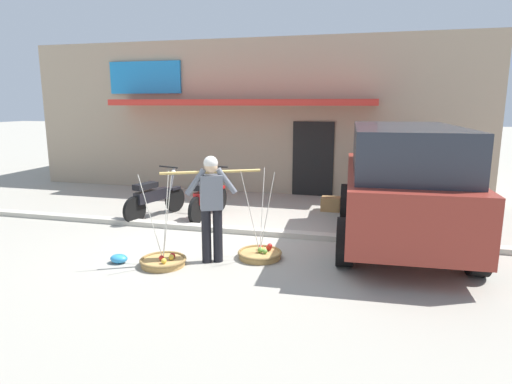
% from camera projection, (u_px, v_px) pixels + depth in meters
% --- Properties ---
extents(ground_plane, '(90.00, 90.00, 0.00)m').
position_uv_depth(ground_plane, '(222.00, 243.00, 7.95)').
color(ground_plane, '#9E998C').
extents(sidewalk_curb, '(20.00, 0.24, 0.10)m').
position_uv_depth(sidewalk_curb, '(233.00, 230.00, 8.60)').
color(sidewalk_curb, '#BAB4A5').
rests_on(sidewalk_curb, ground).
extents(fruit_vendor, '(1.40, 0.74, 1.70)m').
position_uv_depth(fruit_vendor, '(211.00, 202.00, 6.83)').
color(fruit_vendor, black).
rests_on(fruit_vendor, ground).
extents(fruit_basket_left_side, '(0.72, 0.72, 1.45)m').
position_uv_depth(fruit_basket_left_side, '(163.00, 261.00, 6.84)').
color(fruit_basket_left_side, '#B2894C').
rests_on(fruit_basket_left_side, ground).
extents(fruit_basket_right_side, '(0.72, 0.72, 1.45)m').
position_uv_depth(fruit_basket_right_side, '(260.00, 254.00, 7.17)').
color(fruit_basket_right_side, '#B2894C').
rests_on(fruit_basket_right_side, ground).
extents(motorcycle_nearest_shop, '(0.70, 1.76, 1.09)m').
position_uv_depth(motorcycle_nearest_shop, '(154.00, 198.00, 9.63)').
color(motorcycle_nearest_shop, black).
rests_on(motorcycle_nearest_shop, ground).
extents(motorcycle_second_in_row, '(0.54, 1.82, 1.09)m').
position_uv_depth(motorcycle_second_in_row, '(208.00, 197.00, 9.65)').
color(motorcycle_second_in_row, black).
rests_on(motorcycle_second_in_row, ground).
extents(parked_truck, '(2.33, 4.89, 2.10)m').
position_uv_depth(parked_truck, '(402.00, 181.00, 7.81)').
color(parked_truck, maroon).
rests_on(parked_truck, ground).
extents(storefront_building, '(13.00, 6.00, 4.20)m').
position_uv_depth(storefront_building, '(265.00, 115.00, 14.51)').
color(storefront_building, tan).
rests_on(storefront_building, ground).
extents(plastic_litter_bag, '(0.28, 0.22, 0.14)m').
position_uv_depth(plastic_litter_bag, '(119.00, 259.00, 6.95)').
color(plastic_litter_bag, '#3393D1').
rests_on(plastic_litter_bag, ground).
extents(wooden_crate, '(0.44, 0.36, 0.32)m').
position_uv_depth(wooden_crate, '(331.00, 204.00, 10.32)').
color(wooden_crate, olive).
rests_on(wooden_crate, ground).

